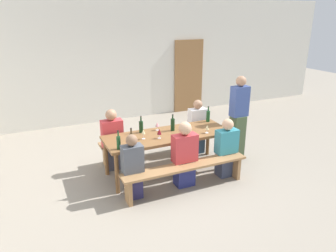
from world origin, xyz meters
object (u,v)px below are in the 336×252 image
at_px(tasting_table, 168,138).
at_px(seated_guest_near_2, 226,149).
at_px(wine_glass_2, 207,128).
at_px(seated_guest_near_0, 133,168).
at_px(wine_bottle_1, 131,141).
at_px(wine_glass_3, 143,132).
at_px(wine_bottle_3, 208,116).
at_px(bench_near, 186,170).
at_px(wine_bottle_4, 173,124).
at_px(wine_glass_0, 159,132).
at_px(seated_guest_near_1, 185,156).
at_px(wooden_door, 189,76).
at_px(seated_guest_far_0, 113,141).
at_px(wine_bottle_2, 141,126).
at_px(bench_far, 153,140).
at_px(standing_host, 238,119).
at_px(wine_glass_1, 157,125).
at_px(wine_bottle_0, 119,142).
at_px(seated_guest_far_1, 197,128).

height_order(tasting_table, seated_guest_near_2, seated_guest_near_2).
height_order(wine_glass_2, seated_guest_near_0, seated_guest_near_0).
height_order(wine_bottle_1, seated_guest_near_2, wine_bottle_1).
bearing_deg(wine_glass_3, wine_bottle_3, 13.02).
distance_m(tasting_table, bench_near, 0.78).
xyz_separation_m(wine_bottle_4, seated_guest_near_0, (-1.02, -0.69, -0.36)).
distance_m(bench_near, wine_glass_3, 0.97).
height_order(wine_bottle_3, wine_glass_3, wine_bottle_3).
xyz_separation_m(wine_glass_0, seated_guest_near_1, (0.28, -0.43, -0.33)).
relative_size(wooden_door, wine_glass_0, 12.01).
relative_size(wooden_door, wine_bottle_1, 6.21).
xyz_separation_m(wine_bottle_3, seated_guest_near_2, (-0.13, -0.86, -0.36)).
relative_size(seated_guest_near_1, seated_guest_far_0, 0.98).
relative_size(tasting_table, wine_glass_0, 13.11).
distance_m(wine_bottle_2, seated_guest_near_0, 1.01).
xyz_separation_m(wine_bottle_1, seated_guest_near_0, (-0.07, -0.23, -0.37)).
height_order(bench_near, wine_bottle_1, wine_bottle_1).
height_order(tasting_table, bench_far, tasting_table).
xyz_separation_m(wine_bottle_2, seated_guest_near_2, (1.30, -0.83, -0.35)).
relative_size(wooden_door, standing_host, 1.25).
distance_m(bench_near, wine_bottle_2, 1.18).
xyz_separation_m(bench_near, seated_guest_near_1, (0.05, 0.15, 0.18)).
relative_size(wine_bottle_1, wine_bottle_4, 1.08).
bearing_deg(wine_bottle_4, wine_glass_0, -145.65).
distance_m(wine_glass_2, wine_glass_3, 1.16).
relative_size(bench_near, seated_guest_far_0, 1.88).
relative_size(wine_glass_1, wine_glass_2, 1.00).
distance_m(wine_glass_3, seated_guest_near_2, 1.51).
height_order(wine_bottle_3, standing_host, standing_host).
bearing_deg(wine_bottle_2, wine_bottle_4, -14.45).
relative_size(wine_glass_3, seated_guest_near_1, 0.15).
height_order(wine_bottle_0, wine_glass_0, wine_bottle_0).
xyz_separation_m(wine_bottle_0, wine_bottle_2, (0.58, 0.56, -0.00)).
bearing_deg(seated_guest_near_1, wine_bottle_1, 74.75).
bearing_deg(wine_glass_0, tasting_table, 30.40).
height_order(wine_bottle_3, seated_guest_near_0, seated_guest_near_0).
xyz_separation_m(wine_bottle_3, seated_guest_far_0, (-1.90, 0.26, -0.31)).
bearing_deg(wine_bottle_1, wine_glass_1, 40.25).
height_order(seated_guest_far_1, standing_host, standing_host).
bearing_deg(wooden_door, wine_glass_0, -124.78).
height_order(wine_bottle_2, seated_guest_near_2, seated_guest_near_2).
bearing_deg(wine_bottle_1, bench_far, 52.70).
xyz_separation_m(wooden_door, tasting_table, (-2.22, -3.40, -0.37)).
xyz_separation_m(wine_bottle_0, standing_host, (2.54, 0.30, -0.04)).
distance_m(wine_bottle_1, seated_guest_near_2, 1.73).
distance_m(wine_bottle_4, wine_glass_0, 0.46).
bearing_deg(seated_guest_near_1, seated_guest_far_0, 39.55).
distance_m(wine_bottle_1, seated_guest_far_0, 0.95).
bearing_deg(wooden_door, bench_far, -129.64).
bearing_deg(seated_guest_far_1, seated_guest_far_0, -90.00).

